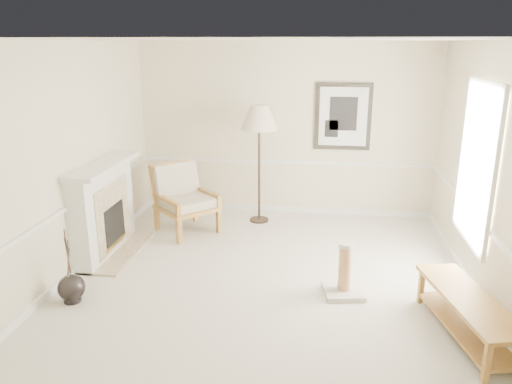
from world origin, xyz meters
The scene contains 8 objects.
ground centered at (0.00, 0.00, 0.00)m, with size 5.50×5.50×0.00m, color silver.
room centered at (0.14, 0.08, 1.87)m, with size 5.04×5.54×2.92m.
fireplace centered at (-2.34, 0.60, 0.64)m, with size 0.64×1.64×1.31m.
floor_vase centered at (-2.15, -0.80, 0.17)m, with size 0.31×0.31×0.90m.
armchair centered at (-1.51, 1.64, 0.57)m, with size 1.17×1.17×1.06m.
floor_lamp centered at (-0.37, 2.19, 1.68)m, with size 0.79×0.79×1.92m.
bench centered at (2.15, -0.92, 0.30)m, with size 0.80×1.62×0.44m.
scratching_post centered at (0.95, -0.18, 0.20)m, with size 0.52×0.52×0.65m.
Camera 1 is at (0.66, -5.61, 2.87)m, focal length 35.00 mm.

